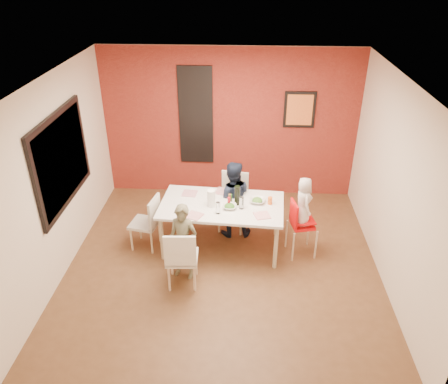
# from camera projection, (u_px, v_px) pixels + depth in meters

# --- Properties ---
(ground) EXTENTS (4.50, 4.50, 0.00)m
(ground) POSITION_uv_depth(u_px,v_px,m) (223.00, 264.00, 6.44)
(ground) COLOR brown
(ground) RESTS_ON ground
(ceiling) EXTENTS (4.50, 4.50, 0.02)m
(ceiling) POSITION_uv_depth(u_px,v_px,m) (223.00, 82.00, 5.13)
(ceiling) COLOR white
(ceiling) RESTS_ON wall_back
(wall_back) EXTENTS (4.50, 0.02, 2.70)m
(wall_back) POSITION_uv_depth(u_px,v_px,m) (230.00, 124.00, 7.75)
(wall_back) COLOR #F0E0C7
(wall_back) RESTS_ON ground
(wall_front) EXTENTS (4.50, 0.02, 2.70)m
(wall_front) POSITION_uv_depth(u_px,v_px,m) (208.00, 303.00, 3.82)
(wall_front) COLOR #F0E0C7
(wall_front) RESTS_ON ground
(wall_left) EXTENTS (0.02, 4.50, 2.70)m
(wall_left) POSITION_uv_depth(u_px,v_px,m) (57.00, 179.00, 5.89)
(wall_left) COLOR #F0E0C7
(wall_left) RESTS_ON ground
(wall_right) EXTENTS (0.02, 4.50, 2.70)m
(wall_right) POSITION_uv_depth(u_px,v_px,m) (395.00, 188.00, 5.67)
(wall_right) COLOR #F0E0C7
(wall_right) RESTS_ON ground
(brick_accent_wall) EXTENTS (4.50, 0.02, 2.70)m
(brick_accent_wall) POSITION_uv_depth(u_px,v_px,m) (230.00, 124.00, 7.73)
(brick_accent_wall) COLOR maroon
(brick_accent_wall) RESTS_ON ground
(picture_window_frame) EXTENTS (0.05, 1.70, 1.30)m
(picture_window_frame) POSITION_uv_depth(u_px,v_px,m) (62.00, 159.00, 5.96)
(picture_window_frame) COLOR black
(picture_window_frame) RESTS_ON wall_left
(picture_window_pane) EXTENTS (0.02, 1.55, 1.15)m
(picture_window_pane) POSITION_uv_depth(u_px,v_px,m) (63.00, 159.00, 5.96)
(picture_window_pane) COLOR black
(picture_window_pane) RESTS_ON wall_left
(glassblock_strip) EXTENTS (0.55, 0.03, 1.70)m
(glassblock_strip) POSITION_uv_depth(u_px,v_px,m) (196.00, 116.00, 7.67)
(glassblock_strip) COLOR silver
(glassblock_strip) RESTS_ON wall_back
(glassblock_surround) EXTENTS (0.60, 0.03, 1.76)m
(glassblock_surround) POSITION_uv_depth(u_px,v_px,m) (196.00, 116.00, 7.67)
(glassblock_surround) COLOR black
(glassblock_surround) RESTS_ON wall_back
(art_print_frame) EXTENTS (0.54, 0.03, 0.64)m
(art_print_frame) POSITION_uv_depth(u_px,v_px,m) (300.00, 110.00, 7.51)
(art_print_frame) COLOR black
(art_print_frame) RESTS_ON wall_back
(art_print_canvas) EXTENTS (0.44, 0.01, 0.54)m
(art_print_canvas) POSITION_uv_depth(u_px,v_px,m) (300.00, 110.00, 7.50)
(art_print_canvas) COLOR orange
(art_print_canvas) RESTS_ON wall_back
(dining_table) EXTENTS (1.88, 1.13, 0.76)m
(dining_table) POSITION_uv_depth(u_px,v_px,m) (222.00, 208.00, 6.50)
(dining_table) COLOR white
(dining_table) RESTS_ON ground
(chair_near) EXTENTS (0.44, 0.44, 0.90)m
(chair_near) POSITION_uv_depth(u_px,v_px,m) (181.00, 257.00, 5.77)
(chair_near) COLOR white
(chair_near) RESTS_ON ground
(chair_far) EXTENTS (0.51, 0.51, 0.94)m
(chair_far) POSITION_uv_depth(u_px,v_px,m) (233.00, 198.00, 7.10)
(chair_far) COLOR beige
(chair_far) RESTS_ON ground
(chair_left) EXTENTS (0.47, 0.47, 0.87)m
(chair_left) POSITION_uv_depth(u_px,v_px,m) (149.00, 220.00, 6.59)
(chair_left) COLOR beige
(chair_left) RESTS_ON ground
(high_chair) EXTENTS (0.45, 0.45, 0.90)m
(high_chair) POSITION_uv_depth(u_px,v_px,m) (300.00, 223.00, 6.42)
(high_chair) COLOR red
(high_chair) RESTS_ON ground
(child_near) EXTENTS (0.47, 0.37, 1.14)m
(child_near) POSITION_uv_depth(u_px,v_px,m) (183.00, 242.00, 5.95)
(child_near) COLOR brown
(child_near) RESTS_ON ground
(child_far) EXTENTS (0.66, 0.53, 1.27)m
(child_far) POSITION_uv_depth(u_px,v_px,m) (232.00, 199.00, 6.84)
(child_far) COLOR black
(child_far) RESTS_ON ground
(toddler) EXTENTS (0.31, 0.41, 0.74)m
(toddler) POSITION_uv_depth(u_px,v_px,m) (303.00, 202.00, 6.25)
(toddler) COLOR beige
(toddler) RESTS_ON high_chair
(plate_near_left) EXTENTS (0.28, 0.28, 0.01)m
(plate_near_left) POSITION_uv_depth(u_px,v_px,m) (194.00, 216.00, 6.18)
(plate_near_left) COLOR silver
(plate_near_left) RESTS_ON dining_table
(plate_far_mid) EXTENTS (0.29, 0.29, 0.01)m
(plate_far_mid) POSITION_uv_depth(u_px,v_px,m) (223.00, 191.00, 6.79)
(plate_far_mid) COLOR silver
(plate_far_mid) RESTS_ON dining_table
(plate_near_right) EXTENTS (0.26, 0.26, 0.01)m
(plate_near_right) POSITION_uv_depth(u_px,v_px,m) (262.00, 215.00, 6.18)
(plate_near_right) COLOR white
(plate_near_right) RESTS_ON dining_table
(plate_far_left) EXTENTS (0.24, 0.24, 0.01)m
(plate_far_left) POSITION_uv_depth(u_px,v_px,m) (190.00, 193.00, 6.74)
(plate_far_left) COLOR silver
(plate_far_left) RESTS_ON dining_table
(salad_bowl_a) EXTENTS (0.21, 0.21, 0.05)m
(salad_bowl_a) POSITION_uv_depth(u_px,v_px,m) (229.00, 207.00, 6.35)
(salad_bowl_a) COLOR white
(salad_bowl_a) RESTS_ON dining_table
(salad_bowl_b) EXTENTS (0.27, 0.27, 0.06)m
(salad_bowl_b) POSITION_uv_depth(u_px,v_px,m) (257.00, 201.00, 6.50)
(salad_bowl_b) COLOR white
(salad_bowl_b) RESTS_ON dining_table
(wine_bottle) EXTENTS (0.08, 0.08, 0.30)m
(wine_bottle) POSITION_uv_depth(u_px,v_px,m) (237.00, 195.00, 6.39)
(wine_bottle) COLOR black
(wine_bottle) RESTS_ON dining_table
(wine_glass_a) EXTENTS (0.06, 0.06, 0.18)m
(wine_glass_a) POSITION_uv_depth(u_px,v_px,m) (218.00, 208.00, 6.20)
(wine_glass_a) COLOR white
(wine_glass_a) RESTS_ON dining_table
(wine_glass_b) EXTENTS (0.07, 0.07, 0.19)m
(wine_glass_b) POSITION_uv_depth(u_px,v_px,m) (241.00, 203.00, 6.31)
(wine_glass_b) COLOR white
(wine_glass_b) RESTS_ON dining_table
(paper_towel_roll) EXTENTS (0.12, 0.12, 0.26)m
(paper_towel_roll) POSITION_uv_depth(u_px,v_px,m) (211.00, 198.00, 6.36)
(paper_towel_roll) COLOR white
(paper_towel_roll) RESTS_ON dining_table
(condiment_red) EXTENTS (0.04, 0.04, 0.15)m
(condiment_red) POSITION_uv_depth(u_px,v_px,m) (229.00, 202.00, 6.37)
(condiment_red) COLOR red
(condiment_red) RESTS_ON dining_table
(condiment_green) EXTENTS (0.04, 0.04, 0.14)m
(condiment_green) POSITION_uv_depth(u_px,v_px,m) (231.00, 199.00, 6.47)
(condiment_green) COLOR #2D6F25
(condiment_green) RESTS_ON dining_table
(condiment_brown) EXTENTS (0.04, 0.04, 0.16)m
(condiment_brown) POSITION_uv_depth(u_px,v_px,m) (230.00, 199.00, 6.45)
(condiment_brown) COLOR brown
(condiment_brown) RESTS_ON dining_table
(sippy_cup) EXTENTS (0.07, 0.07, 0.12)m
(sippy_cup) POSITION_uv_depth(u_px,v_px,m) (270.00, 201.00, 6.44)
(sippy_cup) COLOR orange
(sippy_cup) RESTS_ON dining_table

